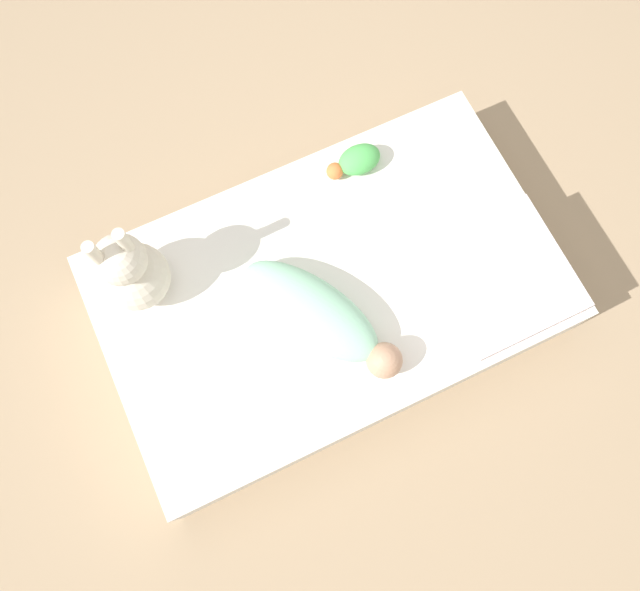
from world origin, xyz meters
TOP-DOWN VIEW (x-y plane):
  - ground_plane at (0.00, 0.00)m, footprint 12.00×12.00m
  - bed_mattress at (0.00, 0.00)m, footprint 1.35×0.82m
  - swaddled_baby at (0.08, 0.08)m, footprint 0.38×0.50m
  - pillow at (-0.46, 0.20)m, footprint 0.36×0.38m
  - bunny_plush at (0.49, -0.23)m, footprint 0.19×0.19m
  - turtle_plush at (-0.24, -0.31)m, footprint 0.18×0.09m

SIDE VIEW (x-z plane):
  - ground_plane at x=0.00m, z-range 0.00..0.00m
  - bed_mattress at x=0.00m, z-range 0.00..0.21m
  - pillow at x=-0.46m, z-range 0.21..0.29m
  - turtle_plush at x=-0.24m, z-range 0.21..0.29m
  - swaddled_baby at x=0.08m, z-range 0.21..0.34m
  - bunny_plush at x=0.49m, z-range 0.16..0.54m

